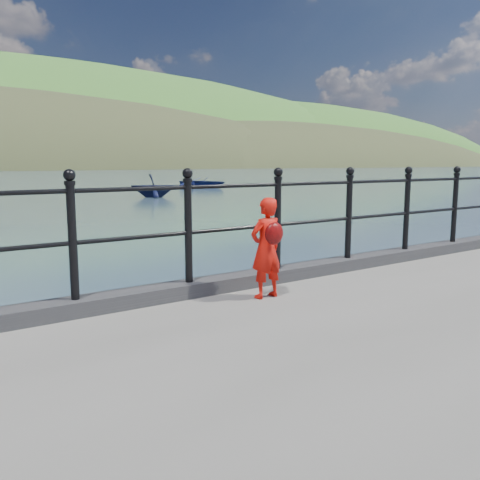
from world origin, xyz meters
TOP-DOWN VIEW (x-y plane):
  - ground at (0.00, 0.00)m, footprint 600.00×600.00m
  - kerb at (0.00, -0.15)m, footprint 60.00×0.30m
  - railing at (0.00, -0.15)m, footprint 18.11×0.11m
  - far_shore at (38.34, 239.41)m, footprint 830.00×200.00m
  - child at (0.02, -0.68)m, footprint 0.40×0.32m
  - launch_blue at (21.82, 37.04)m, footprint 5.11×5.81m
  - launch_navy at (12.21, 27.70)m, footprint 3.91×3.72m

SIDE VIEW (x-z plane):
  - far_shore at x=38.34m, z-range -100.57..55.43m
  - ground at x=0.00m, z-range 0.00..0.00m
  - launch_blue at x=21.82m, z-range 0.00..1.00m
  - launch_navy at x=12.21m, z-range 0.00..1.61m
  - kerb at x=0.00m, z-range 1.00..1.15m
  - child at x=0.02m, z-range 1.01..2.06m
  - railing at x=0.00m, z-range 1.23..2.42m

